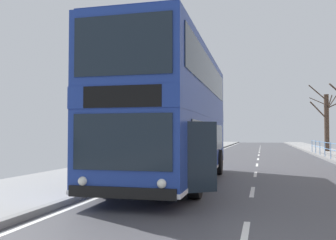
# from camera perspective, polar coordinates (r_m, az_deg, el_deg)

# --- Properties ---
(double_decker_bus_main) EXTENTS (3.36, 10.21, 4.55)m
(double_decker_bus_main) POSITION_cam_1_polar(r_m,az_deg,el_deg) (12.70, 0.86, 0.92)
(double_decker_bus_main) COLOR navy
(double_decker_bus_main) RESTS_ON ground
(bare_tree_far_00) EXTENTS (3.68, 1.58, 6.02)m
(bare_tree_far_00) POSITION_cam_1_polar(r_m,az_deg,el_deg) (36.33, 23.39, -0.07)
(bare_tree_far_00) COLOR #423328
(bare_tree_far_00) RESTS_ON ground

